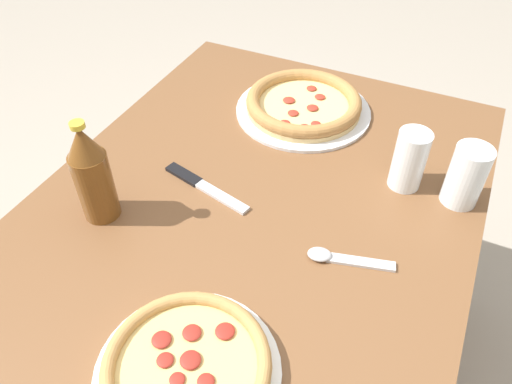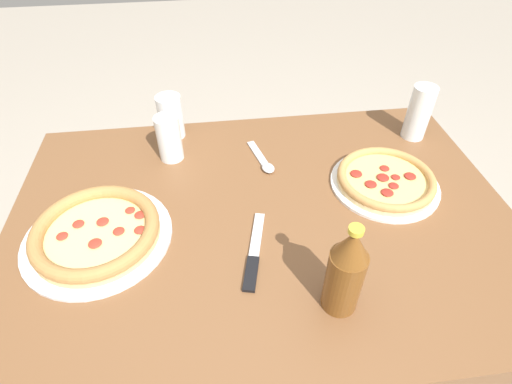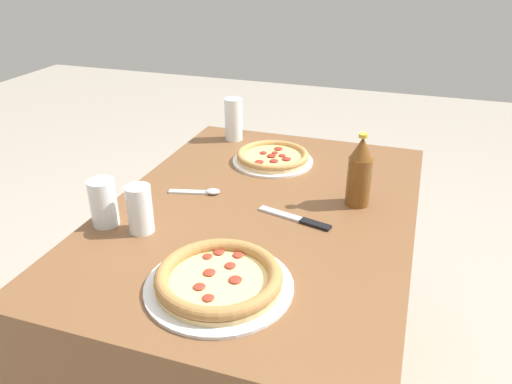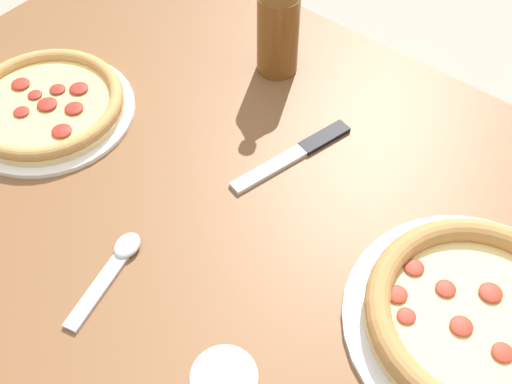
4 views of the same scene
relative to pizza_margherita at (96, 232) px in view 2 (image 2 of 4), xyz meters
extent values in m
plane|color=#A89E8E|center=(-0.37, -0.03, -0.73)|extent=(8.00, 8.00, 0.00)
cube|color=brown|center=(-0.37, -0.03, -0.37)|extent=(1.19, 0.84, 0.71)
cylinder|color=silver|center=(0.00, 0.00, -0.02)|extent=(0.33, 0.33, 0.01)
cylinder|color=#DBB775|center=(0.00, 0.00, -0.01)|extent=(0.27, 0.27, 0.01)
cylinder|color=#EACC7F|center=(0.00, 0.00, 0.00)|extent=(0.24, 0.24, 0.00)
torus|color=#AD7A42|center=(0.00, 0.00, 0.01)|extent=(0.28, 0.28, 0.03)
ellipsoid|color=#A83323|center=(-0.01, -0.03, 0.01)|extent=(0.03, 0.03, 0.01)
ellipsoid|color=#A83323|center=(0.07, 0.01, 0.00)|extent=(0.03, 0.03, 0.01)
ellipsoid|color=#A83323|center=(-0.10, 0.01, 0.00)|extent=(0.03, 0.03, 0.01)
ellipsoid|color=#A83323|center=(0.00, 0.04, 0.01)|extent=(0.03, 0.03, 0.01)
ellipsoid|color=#A83323|center=(-0.07, -0.06, 0.00)|extent=(0.02, 0.02, 0.01)
ellipsoid|color=#A83323|center=(0.04, -0.02, 0.00)|extent=(0.03, 0.03, 0.01)
ellipsoid|color=#A83323|center=(-0.05, 0.01, 0.00)|extent=(0.03, 0.03, 0.01)
ellipsoid|color=#A83323|center=(-0.09, -0.04, 0.00)|extent=(0.03, 0.03, 0.01)
cylinder|color=white|center=(-0.70, -0.09, -0.02)|extent=(0.27, 0.27, 0.01)
cylinder|color=#E5C689|center=(-0.70, -0.09, -0.01)|extent=(0.24, 0.24, 0.01)
cylinder|color=#E5C170|center=(-0.70, -0.09, 0.00)|extent=(0.21, 0.21, 0.00)
torus|color=tan|center=(-0.70, -0.09, 0.01)|extent=(0.24, 0.24, 0.02)
ellipsoid|color=maroon|center=(-0.70, -0.06, 0.00)|extent=(0.03, 0.03, 0.01)
ellipsoid|color=maroon|center=(-0.71, -0.13, 0.00)|extent=(0.02, 0.02, 0.01)
ellipsoid|color=maroon|center=(-0.72, -0.09, 0.00)|extent=(0.02, 0.02, 0.00)
ellipsoid|color=maroon|center=(-0.76, -0.09, 0.01)|extent=(0.03, 0.03, 0.01)
ellipsoid|color=maroon|center=(-0.69, -0.09, 0.01)|extent=(0.03, 0.03, 0.01)
ellipsoid|color=maroon|center=(-0.63, -0.11, 0.01)|extent=(0.03, 0.03, 0.01)
ellipsoid|color=maroon|center=(-0.68, -0.04, 0.01)|extent=(0.03, 0.03, 0.01)
ellipsoid|color=maroon|center=(-0.65, -0.07, 0.01)|extent=(0.03, 0.03, 0.01)
cylinder|color=white|center=(-0.86, -0.29, 0.06)|extent=(0.07, 0.07, 0.16)
cylinder|color=beige|center=(-0.86, -0.29, 0.02)|extent=(0.05, 0.05, 0.07)
cylinder|color=white|center=(-0.16, -0.39, 0.04)|extent=(0.07, 0.07, 0.13)
cylinder|color=maroon|center=(-0.16, -0.39, 0.02)|extent=(0.06, 0.06, 0.07)
cylinder|color=white|center=(-0.16, -0.28, 0.04)|extent=(0.07, 0.07, 0.13)
cylinder|color=black|center=(-0.16, -0.28, 0.03)|extent=(0.05, 0.05, 0.09)
cylinder|color=brown|center=(-0.48, 0.23, 0.05)|extent=(0.07, 0.07, 0.14)
cone|color=brown|center=(-0.48, 0.23, 0.15)|extent=(0.07, 0.07, 0.06)
cylinder|color=gold|center=(-0.48, 0.23, 0.19)|extent=(0.03, 0.03, 0.01)
cube|color=black|center=(-0.33, 0.14, -0.02)|extent=(0.05, 0.09, 0.01)
cube|color=silver|center=(-0.35, 0.04, -0.02)|extent=(0.05, 0.13, 0.01)
cube|color=silver|center=(-0.39, -0.26, -0.02)|extent=(0.05, 0.12, 0.01)
ellipsoid|color=silver|center=(-0.41, -0.19, -0.01)|extent=(0.04, 0.05, 0.02)
camera|label=1|loc=(-0.97, -0.33, 0.67)|focal=35.00mm
camera|label=2|loc=(-0.27, 0.63, 0.66)|focal=28.00mm
camera|label=3|loc=(0.80, 0.36, 0.65)|focal=35.00mm
camera|label=4|loc=(0.02, -0.45, 0.69)|focal=45.00mm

